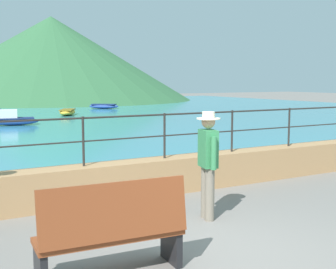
# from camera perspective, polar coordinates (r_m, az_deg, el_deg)

# --- Properties ---
(ground_plane) EXTENTS (120.00, 120.00, 0.00)m
(ground_plane) POSITION_cam_1_polar(r_m,az_deg,el_deg) (6.12, 7.59, -14.70)
(ground_plane) COLOR slate
(promenade_wall) EXTENTS (20.00, 0.56, 0.70)m
(promenade_wall) POSITION_cam_1_polar(r_m,az_deg,el_deg) (8.67, -5.30, -5.75)
(promenade_wall) COLOR tan
(promenade_wall) RESTS_ON ground
(railing) EXTENTS (18.44, 0.04, 0.90)m
(railing) POSITION_cam_1_polar(r_m,az_deg,el_deg) (8.51, -5.38, 0.63)
(railing) COLOR #282623
(railing) RESTS_ON promenade_wall
(hill_main) EXTENTS (30.77, 30.77, 9.14)m
(hill_main) POSITION_cam_1_polar(r_m,az_deg,el_deg) (51.77, -14.49, 9.29)
(hill_main) COLOR #33663D
(hill_main) RESTS_ON ground
(bench_main) EXTENTS (1.73, 0.67, 1.13)m
(bench_main) POSITION_cam_1_polar(r_m,az_deg,el_deg) (5.25, -7.07, -11.90)
(bench_main) COLOR brown
(bench_main) RESTS_ON ground
(person_walking) EXTENTS (0.38, 0.56, 1.75)m
(person_walking) POSITION_cam_1_polar(r_m,az_deg,el_deg) (7.24, 5.09, -3.20)
(person_walking) COLOR slate
(person_walking) RESTS_ON ground
(boat_0) EXTENTS (2.35, 2.15, 0.36)m
(boat_0) POSITION_cam_1_polar(r_m,az_deg,el_deg) (34.89, -8.14, 3.59)
(boat_0) COLOR #2D4C9E
(boat_0) RESTS_ON lake_water
(boat_1) EXTENTS (2.43, 1.32, 0.76)m
(boat_1) POSITION_cam_1_polar(r_m,az_deg,el_deg) (23.15, -19.03, 1.79)
(boat_1) COLOR #2D4C9E
(boat_1) RESTS_ON lake_water
(boat_3) EXTENTS (1.83, 2.46, 0.36)m
(boat_3) POSITION_cam_1_polar(r_m,az_deg,el_deg) (28.93, -12.62, 2.81)
(boat_3) COLOR gold
(boat_3) RESTS_ON lake_water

